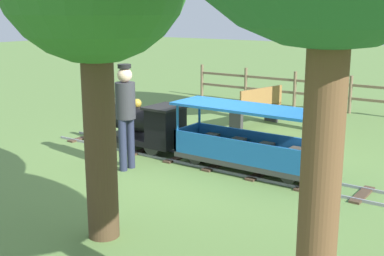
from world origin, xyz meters
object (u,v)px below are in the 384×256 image
at_px(conductor_person, 126,108).
at_px(park_bench, 256,106).
at_px(passenger_car, 247,145).
at_px(locomotive, 148,125).

xyz_separation_m(conductor_person, park_bench, (3.83, -0.19, -0.54)).
bearing_deg(park_bench, passenger_car, -154.38).
relative_size(locomotive, passenger_car, 0.61).
relative_size(locomotive, conductor_person, 0.89).
distance_m(conductor_person, park_bench, 3.87).
xyz_separation_m(locomotive, park_bench, (2.90, -0.55, -0.07)).
bearing_deg(park_bench, locomotive, 169.21).
distance_m(passenger_car, conductor_person, 1.91).
distance_m(locomotive, passenger_car, 1.94).
bearing_deg(passenger_car, conductor_person, 120.61).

